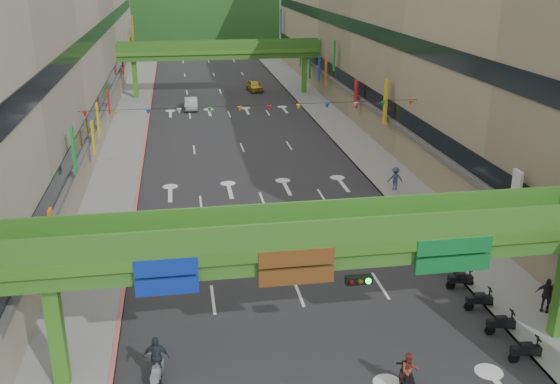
# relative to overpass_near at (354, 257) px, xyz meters

# --- Properties ---
(road_slab) EXTENTS (18.00, 140.00, 0.02)m
(road_slab) POSITION_rel_overpass_near_xyz_m (-0.93, 44.62, -5.20)
(road_slab) COLOR #28282B
(road_slab) RESTS_ON ground
(sidewalk_left) EXTENTS (4.00, 140.00, 0.15)m
(sidewalk_left) POSITION_rel_overpass_near_xyz_m (-11.93, 44.62, -5.13)
(sidewalk_left) COLOR gray
(sidewalk_left) RESTS_ON ground
(sidewalk_right) EXTENTS (4.00, 140.00, 0.15)m
(sidewalk_right) POSITION_rel_overpass_near_xyz_m (10.07, 44.62, -5.13)
(sidewalk_right) COLOR gray
(sidewalk_right) RESTS_ON ground
(curb_left) EXTENTS (0.20, 140.00, 0.18)m
(curb_left) POSITION_rel_overpass_near_xyz_m (-10.03, 44.62, -5.12)
(curb_left) COLOR #CC5959
(curb_left) RESTS_ON ground
(curb_right) EXTENTS (0.20, 140.00, 0.18)m
(curb_right) POSITION_rel_overpass_near_xyz_m (8.17, 44.62, -5.12)
(curb_right) COLOR gray
(curb_right) RESTS_ON ground
(building_row_left) EXTENTS (12.80, 95.00, 19.00)m
(building_row_left) POSITION_rel_overpass_near_xyz_m (-19.86, 44.62, 4.25)
(building_row_left) COLOR #9E937F
(building_row_left) RESTS_ON ground
(building_row_right) EXTENTS (12.80, 95.00, 19.00)m
(building_row_right) POSITION_rel_overpass_near_xyz_m (18.00, 44.62, 4.25)
(building_row_right) COLOR gray
(building_row_right) RESTS_ON ground
(overpass_near) EXTENTS (28.00, 12.27, 7.10)m
(overpass_near) POSITION_rel_overpass_near_xyz_m (0.00, 0.00, 0.00)
(overpass_near) COLOR #4C9E2D
(overpass_near) RESTS_ON ground
(overpass_far) EXTENTS (28.00, 2.20, 7.10)m
(overpass_far) POSITION_rel_overpass_near_xyz_m (-0.93, 59.62, 0.20)
(overpass_far) COLOR #4C9E2D
(overpass_far) RESTS_ON ground
(hill_left) EXTENTS (168.00, 140.00, 112.00)m
(hill_left) POSITION_rel_overpass_near_xyz_m (-15.93, 154.62, -5.21)
(hill_left) COLOR #1C4419
(hill_left) RESTS_ON ground
(hill_right) EXTENTS (208.00, 176.00, 128.00)m
(hill_right) POSITION_rel_overpass_near_xyz_m (24.07, 174.62, -5.21)
(hill_right) COLOR #1C4419
(hill_right) RESTS_ON ground
(bunting_string) EXTENTS (26.00, 0.36, 0.47)m
(bunting_string) POSITION_rel_overpass_near_xyz_m (-0.93, 24.62, 0.75)
(bunting_string) COLOR black
(bunting_string) RESTS_ON ground
(scooter_rider_near) EXTENTS (0.63, 1.60, 2.04)m
(scooter_rider_near) POSITION_rel_overpass_near_xyz_m (-1.94, 11.87, -4.25)
(scooter_rider_near) COLOR black
(scooter_rider_near) RESTS_ON ground
(scooter_rider_mid) EXTENTS (0.79, 1.60, 1.86)m
(scooter_rider_mid) POSITION_rel_overpass_near_xyz_m (1.85, -2.12, -4.26)
(scooter_rider_mid) COLOR black
(scooter_rider_mid) RESTS_ON ground
(scooter_rider_left) EXTENTS (1.13, 1.60, 2.19)m
(scooter_rider_left) POSITION_rel_overpass_near_xyz_m (-8.11, 0.17, -4.10)
(scooter_rider_left) COLOR gray
(scooter_rider_left) RESTS_ON ground
(scooter_rider_far) EXTENTS (0.94, 1.58, 2.06)m
(scooter_rider_far) POSITION_rel_overpass_near_xyz_m (-6.25, 12.87, -4.16)
(scooter_rider_far) COLOR maroon
(scooter_rider_far) RESTS_ON ground
(parked_scooter_row) EXTENTS (1.60, 11.58, 1.08)m
(parked_scooter_row) POSITION_rel_overpass_near_xyz_m (7.67, 4.62, -4.68)
(parked_scooter_row) COLOR black
(parked_scooter_row) RESTS_ON ground
(car_silver) EXTENTS (1.61, 4.32, 1.41)m
(car_silver) POSITION_rel_overpass_near_xyz_m (-5.16, 52.05, -4.50)
(car_silver) COLOR #B5B7BE
(car_silver) RESTS_ON ground
(car_yellow) EXTENTS (2.24, 4.38, 1.43)m
(car_yellow) POSITION_rel_overpass_near_xyz_m (3.68, 62.21, -4.49)
(car_yellow) COLOR gold
(car_yellow) RESTS_ON ground
(pedestrian_red) EXTENTS (1.02, 0.89, 1.81)m
(pedestrian_red) POSITION_rel_overpass_near_xyz_m (11.27, 2.62, -4.30)
(pedestrian_red) COLOR #B10B17
(pedestrian_red) RESTS_ON ground
(pedestrian_dark) EXTENTS (1.08, 1.00, 1.78)m
(pedestrian_dark) POSITION_rel_overpass_near_xyz_m (10.69, 2.62, -4.32)
(pedestrian_dark) COLOR black
(pedestrian_dark) RESTS_ON ground
(pedestrian_blue) EXTENTS (0.89, 0.62, 1.79)m
(pedestrian_blue) POSITION_rel_overpass_near_xyz_m (9.26, 20.76, -4.31)
(pedestrian_blue) COLOR #383D5B
(pedestrian_blue) RESTS_ON ground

